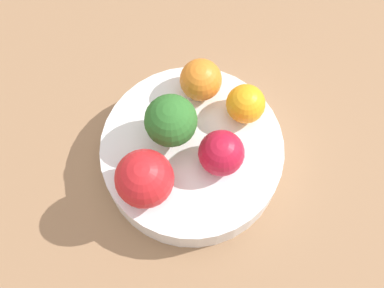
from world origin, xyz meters
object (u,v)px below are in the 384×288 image
Objects in this scene: bowl at (192,155)px; apple_red at (221,153)px; apple_green at (144,179)px; orange_back at (201,80)px; broccoli at (171,121)px; orange_front at (246,104)px.

bowl is 4.14× the size of apple_red.
apple_green is 0.13m from orange_back.
broccoli is 1.08× the size of apple_green.
orange_front is (-0.11, -0.08, -0.01)m from apple_green.
orange_back reaches higher than bowl.
orange_front is 0.92× the size of orange_back.
apple_red is at bearing 148.67° from bowl.
orange_front is at bearing -147.73° from bowl.
apple_red is at bearing 145.83° from broccoli.
orange_front is at bearing -164.85° from broccoli.
orange_back is (-0.06, -0.11, -0.01)m from apple_green.
broccoli is 1.40× the size of orange_back.
orange_back is at bearing -80.29° from apple_red.
apple_green is (0.08, 0.02, 0.01)m from apple_red.
bowl is 4.68× the size of orange_front.
broccoli is at bearing -116.92° from apple_green.
apple_green reaches higher than orange_front.
orange_back reaches higher than orange_front.
apple_red is at bearing 99.71° from orange_back.
apple_red reaches higher than bowl.
apple_green reaches higher than bowl.
apple_green is at bearing 17.14° from apple_red.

